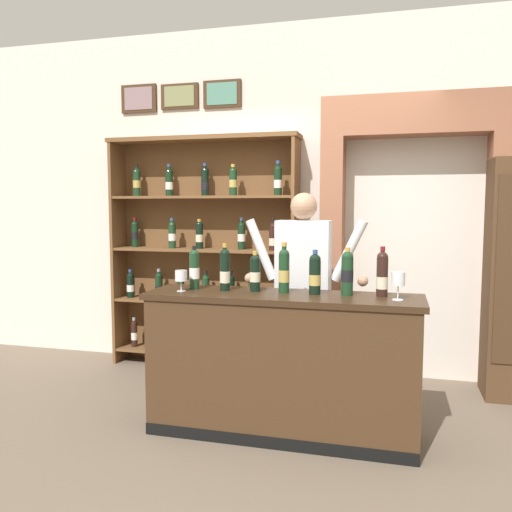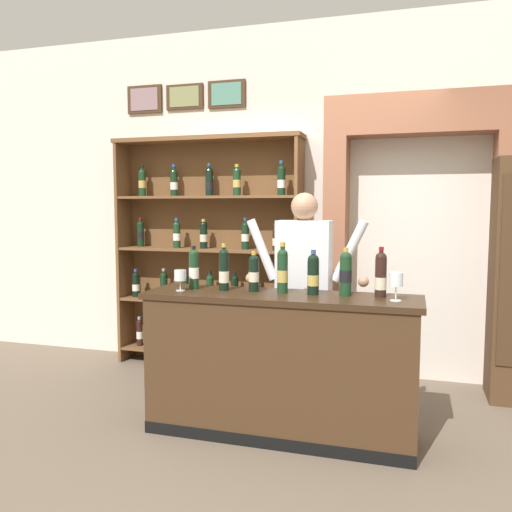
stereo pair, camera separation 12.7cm
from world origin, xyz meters
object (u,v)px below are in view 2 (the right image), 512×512
Objects in this scene: wine_shelf at (209,248)px; tasting_bottle_chianti at (283,270)px; tasting_bottle_prosecco at (346,273)px; tasting_bottle_vin_santo at (313,274)px; wine_glass_spare at (396,281)px; tasting_counter at (280,365)px; tasting_bottle_grappa at (194,268)px; tasting_bottle_super_tuscan at (224,269)px; wine_glass_center at (180,276)px; shopkeeper at (304,276)px; tasting_bottle_rosso at (381,275)px; tasting_bottle_brunello at (254,272)px.

tasting_bottle_chianti is at bearing -50.71° from wine_shelf.
tasting_bottle_prosecco is at bearing -41.05° from wine_shelf.
wine_glass_spare is at bearing -9.65° from tasting_bottle_vin_santo.
wine_shelf is 1.19× the size of tasting_counter.
tasting_bottle_grappa reaches higher than wine_glass_spare.
wine_glass_center is (-0.28, -0.11, -0.05)m from tasting_bottle_super_tuscan.
shopkeeper is at bearing -36.49° from wine_shelf.
tasting_bottle_grappa is 1.07m from tasting_bottle_prosecco.
tasting_bottle_prosecco is (0.84, 0.01, 0.01)m from tasting_bottle_super_tuscan.
tasting_counter is at bearing -172.73° from tasting_bottle_rosso.
tasting_bottle_super_tuscan is 0.42m from tasting_bottle_chianti.
tasting_bottle_brunello is 0.51m from wine_glass_center.
tasting_bottle_rosso is at bearing 7.27° from tasting_counter.
tasting_bottle_chianti is at bearing -96.54° from shopkeeper.
tasting_bottle_chianti is at bearing 90.96° from tasting_counter.
tasting_bottle_super_tuscan reaches higher than tasting_bottle_brunello.
tasting_bottle_chianti is 1.05× the size of tasting_bottle_rosso.
wine_shelf reaches higher than tasting_bottle_rosso.
shopkeeper is 0.75m from tasting_bottle_rosso.
wine_shelf reaches higher than tasting_counter.
tasting_bottle_chianti is (0.20, -0.00, 0.02)m from tasting_bottle_brunello.
wine_shelf reaches higher than wine_glass_spare.
tasting_bottle_prosecco reaches higher than tasting_counter.
wine_shelf is 6.77× the size of tasting_bottle_rosso.
tasting_bottle_super_tuscan is 1.18× the size of tasting_bottle_brunello.
tasting_bottle_prosecco is at bearing 0.38° from tasting_bottle_grappa.
wine_shelf is at bearing 107.27° from tasting_bottle_grappa.
wine_glass_center is at bearing -169.78° from tasting_bottle_chianti.
tasting_bottle_chianti is 0.42m from tasting_bottle_prosecco.
wine_shelf reaches higher than tasting_bottle_prosecco.
shopkeeper is 0.90m from wine_glass_spare.
tasting_counter is 5.62× the size of tasting_bottle_super_tuscan.
wine_shelf is 1.33× the size of shopkeeper.
tasting_bottle_chianti is 0.71m from wine_glass_center.
tasting_bottle_vin_santo is (0.16, -0.48, 0.08)m from shopkeeper.
wine_shelf reaches higher than tasting_bottle_vin_santo.
tasting_bottle_brunello is at bearing -119.11° from shopkeeper.
tasting_bottle_prosecco is (0.42, -0.00, -0.00)m from tasting_bottle_chianti.
tasting_bottle_prosecco is at bearing -51.57° from shopkeeper.
tasting_bottle_vin_santo is (0.86, -0.00, -0.01)m from tasting_bottle_grappa.
tasting_bottle_rosso is (1.29, 0.03, -0.00)m from tasting_bottle_grappa.
wine_glass_spare is (1.16, -0.09, -0.02)m from tasting_bottle_super_tuscan.
shopkeeper is 5.04× the size of tasting_bottle_super_tuscan.
tasting_bottle_prosecco is 1.13m from wine_glass_center.
wine_shelf is 2.11m from tasting_bottle_rosso.
wine_glass_spare is (0.75, -0.10, -0.03)m from tasting_bottle_chianti.
tasting_bottle_prosecco reaches higher than wine_glass_center.
wine_glass_spare is at bearing -50.05° from tasting_bottle_rosso.
tasting_bottle_vin_santo is (0.63, 0.00, -0.01)m from tasting_bottle_super_tuscan.
tasting_bottle_prosecco reaches higher than tasting_bottle_grappa.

